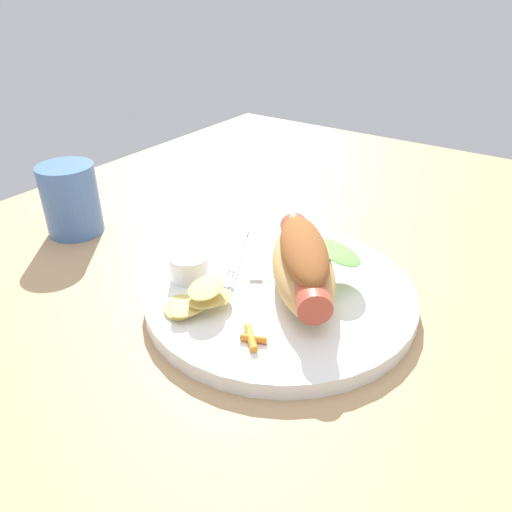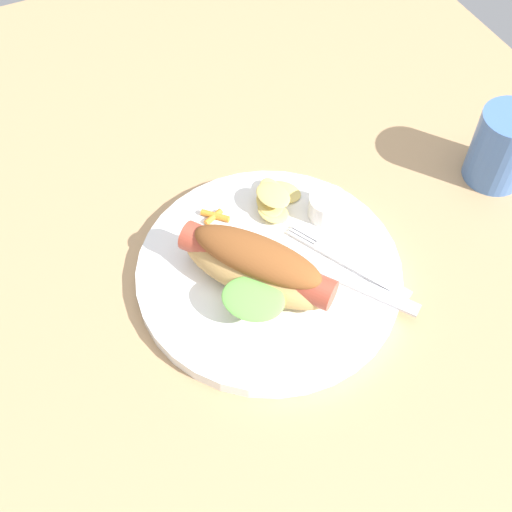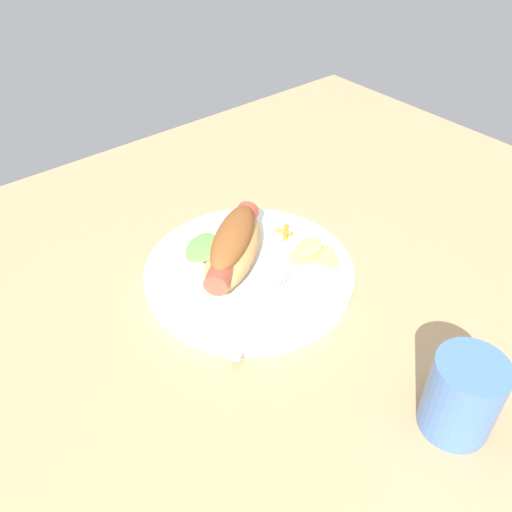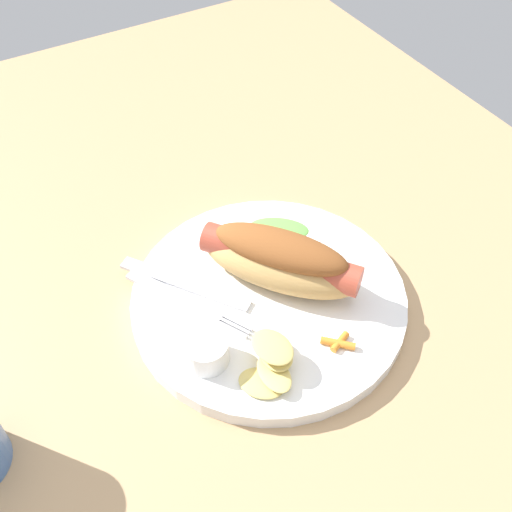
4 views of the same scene
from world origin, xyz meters
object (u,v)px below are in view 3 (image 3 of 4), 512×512
hot_dog (233,246)px  fork (269,310)px  knife (251,314)px  drinking_cup (462,396)px  chips_pile (313,254)px  sauce_ramekin (318,283)px  plate (252,271)px  carrot_garnish (285,232)px

hot_dog → fork: hot_dog is taller
knife → drinking_cup: (7.04, -23.07, 2.66)cm
fork → chips_pile: size_ratio=1.76×
sauce_ramekin → chips_pile: (3.63, 4.50, -0.20)cm
hot_dog → fork: (-2.06, -9.55, -2.78)cm
plate → drinking_cup: bearing=-87.1°
sauce_ramekin → drinking_cup: 21.16cm
drinking_cup → knife: bearing=107.0°
hot_dog → sauce_ramekin: hot_dog is taller
hot_dog → knife: 9.88cm
plate → chips_pile: size_ratio=3.65×
chips_pile → drinking_cup: (-5.46, -25.52, 1.74)cm
hot_dog → carrot_garnish: (9.50, 0.51, -2.64)cm
plate → drinking_cup: drinking_cup is taller
hot_dog → plate: bearing=-89.3°
sauce_ramekin → carrot_garnish: sauce_ramekin is taller
plate → knife: knife is taller
hot_dog → fork: 10.16cm
knife → carrot_garnish: bearing=-1.9°
fork → carrot_garnish: bearing=12.5°
hot_dog → carrot_garnish: size_ratio=5.70×
plate → fork: (-3.56, -7.63, 1.00)cm
carrot_garnish → drinking_cup: 32.89cm
hot_dog → drinking_cup: size_ratio=1.82×
sauce_ramekin → chips_pile: bearing=51.1°
hot_dog → carrot_garnish: 9.87cm
sauce_ramekin → knife: 9.18cm
plate → sauce_ramekin: (3.34, -8.70, 2.11)cm
fork → carrot_garnish: carrot_garnish is taller
hot_dog → carrot_garnish: hot_dog is taller
sauce_ramekin → carrot_garnish: bearing=67.3°
hot_dog → sauce_ramekin: bearing=-102.9°
plate → carrot_garnish: carrot_garnish is taller
fork → knife: bearing=125.2°
fork → drinking_cup: (5.07, -22.09, 2.64)cm
fork → carrot_garnish: size_ratio=4.62×
sauce_ramekin → knife: (-8.87, 2.04, -1.13)cm
sauce_ramekin → carrot_garnish: (4.65, 11.12, -0.97)cm
hot_dog → knife: (-4.03, -8.57, -2.80)cm
hot_dog → knife: hot_dog is taller
knife → carrot_garnish: (13.53, 9.08, 0.16)cm
sauce_ramekin → fork: bearing=171.2°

